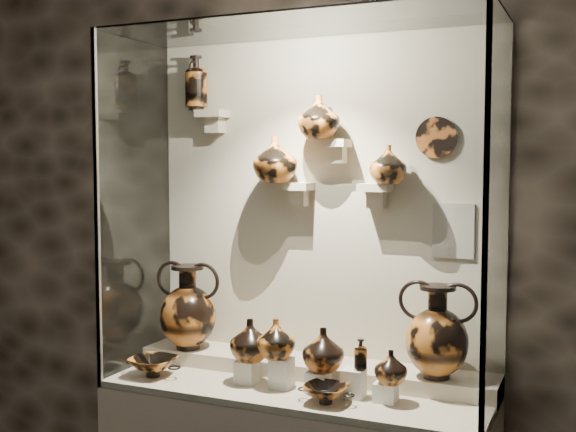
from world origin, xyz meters
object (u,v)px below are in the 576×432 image
object	(u,v)px
kylix_left	(153,365)
ovoid_vase_a	(275,160)
amphora_right	(437,331)
lekythos_tall	(196,80)
jug_b	(276,339)
jug_c	(323,349)
jug_e	(391,367)
ovoid_vase_b	(319,117)
amphora_left	(188,307)
ovoid_vase_c	(388,164)
kylix_right	(326,392)
jug_a	(250,340)
lekythos_small	(361,352)

from	to	relation	value
kylix_left	ovoid_vase_a	bearing A→B (deg)	12.97
amphora_right	lekythos_tall	distance (m)	1.66
jug_b	jug_c	bearing A→B (deg)	-11.23
jug_b	jug_c	world-z (taller)	jug_b
kylix_left	ovoid_vase_a	size ratio (longest dim) A/B	1.25
jug_e	ovoid_vase_b	xyz separation A→B (m)	(-0.42, 0.26, 1.04)
amphora_left	jug_e	distance (m)	1.10
jug_b	lekythos_tall	distance (m)	1.33
ovoid_vase_c	kylix_right	bearing A→B (deg)	-121.14
jug_a	ovoid_vase_a	distance (m)	0.84
jug_a	lekythos_tall	xyz separation A→B (m)	(-0.43, 0.28, 1.19)
jug_e	kylix_left	world-z (taller)	jug_e
jug_e	ovoid_vase_a	xyz separation A→B (m)	(-0.63, 0.25, 0.85)
ovoid_vase_a	amphora_left	bearing A→B (deg)	-163.77
jug_e	ovoid_vase_c	bearing A→B (deg)	89.55
jug_e	kylix_right	xyz separation A→B (m)	(-0.24, -0.11, -0.10)
lekythos_small	ovoid_vase_a	xyz separation A→B (m)	(-0.50, 0.24, 0.80)
amphora_left	ovoid_vase_c	xyz separation A→B (m)	(0.98, 0.08, 0.70)
kylix_left	jug_e	bearing A→B (deg)	-17.89
kylix_right	ovoid_vase_a	bearing A→B (deg)	144.45
amphora_left	kylix_left	xyz separation A→B (m)	(-0.03, -0.26, -0.22)
jug_b	ovoid_vase_a	distance (m)	0.83
jug_e	amphora_left	bearing A→B (deg)	150.04
amphora_right	ovoid_vase_c	distance (m)	0.75
jug_a	lekythos_small	world-z (taller)	jug_a
jug_c	jug_e	size ratio (longest dim) A/B	1.34
jug_c	kylix_left	xyz separation A→B (m)	(-0.80, -0.10, -0.13)
jug_b	ovoid_vase_a	size ratio (longest dim) A/B	0.81
kylix_right	ovoid_vase_b	size ratio (longest dim) A/B	1.17
jug_b	jug_e	size ratio (longest dim) A/B	1.25
amphora_right	kylix_right	distance (m)	0.54
lekythos_tall	amphora_right	bearing A→B (deg)	12.86
amphora_left	ovoid_vase_a	bearing A→B (deg)	32.70
ovoid_vase_c	ovoid_vase_a	bearing A→B (deg)	172.27
lekythos_small	kylix_right	size ratio (longest dim) A/B	0.64
amphora_left	jug_c	world-z (taller)	amphora_left
amphora_right	ovoid_vase_b	size ratio (longest dim) A/B	2.02
jug_a	amphora_right	bearing A→B (deg)	6.08
kylix_right	lekythos_tall	size ratio (longest dim) A/B	0.77
jug_b	jug_c	distance (m)	0.21
kylix_right	kylix_left	bearing A→B (deg)	-175.18
jug_a	jug_b	world-z (taller)	jug_b
jug_e	kylix_right	world-z (taller)	jug_e
jug_c	ovoid_vase_b	distance (m)	1.03
amphora_right	ovoid_vase_a	xyz separation A→B (m)	(-0.78, 0.06, 0.73)
jug_a	lekythos_small	xyz separation A→B (m)	(0.51, -0.00, -0.00)
amphora_right	jug_c	xyz separation A→B (m)	(-0.45, -0.16, -0.09)
jug_e	ovoid_vase_c	world-z (taller)	ovoid_vase_c
amphora_left	lekythos_tall	world-z (taller)	lekythos_tall
kylix_left	ovoid_vase_b	distance (m)	1.36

